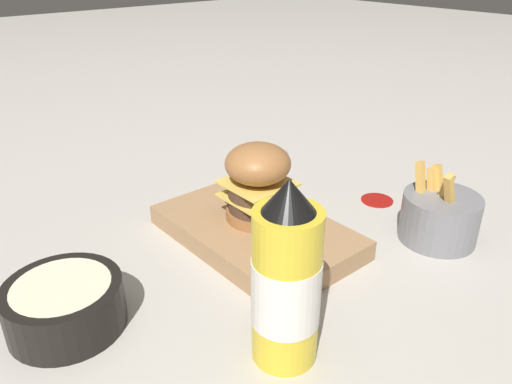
% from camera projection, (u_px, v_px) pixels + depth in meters
% --- Properties ---
extents(ground_plane, '(6.00, 6.00, 0.00)m').
position_uv_depth(ground_plane, '(256.00, 263.00, 0.68)').
color(ground_plane, '#B7B2A8').
extents(serving_board, '(0.29, 0.18, 0.03)m').
position_uv_depth(serving_board, '(256.00, 232.00, 0.73)').
color(serving_board, '#A37A51').
rests_on(serving_board, ground_plane).
extents(burger, '(0.09, 0.09, 0.11)m').
position_uv_depth(burger, '(258.00, 182.00, 0.71)').
color(burger, '#9E6638').
rests_on(burger, serving_board).
extents(ketchup_bottle, '(0.07, 0.07, 0.20)m').
position_uv_depth(ketchup_bottle, '(286.00, 283.00, 0.49)').
color(ketchup_bottle, yellow).
rests_on(ketchup_bottle, ground_plane).
extents(fries_basket, '(0.11, 0.11, 0.11)m').
position_uv_depth(fries_basket, '(439.00, 217.00, 0.72)').
color(fries_basket, slate).
rests_on(fries_basket, ground_plane).
extents(side_bowl, '(0.13, 0.13, 0.06)m').
position_uv_depth(side_bowl, '(65.00, 304.00, 0.56)').
color(side_bowl, black).
rests_on(side_bowl, ground_plane).
extents(spoon, '(0.12, 0.14, 0.01)m').
position_uv_depth(spoon, '(280.00, 159.00, 1.00)').
color(spoon, silver).
rests_on(spoon, ground_plane).
extents(ketchup_puddle, '(0.05, 0.05, 0.00)m').
position_uv_depth(ketchup_puddle, '(377.00, 200.00, 0.85)').
color(ketchup_puddle, '#9E140F').
rests_on(ketchup_puddle, ground_plane).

